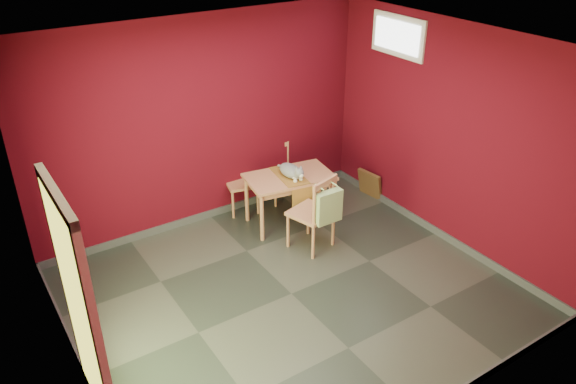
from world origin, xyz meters
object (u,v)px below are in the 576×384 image
chair_far_right (281,172)px  chair_near (314,212)px  tote_bag (329,207)px  picture_frame (370,184)px  chair_far_left (241,180)px  dining_table (289,182)px  cat (290,168)px

chair_far_right → chair_near: chair_near is taller
tote_bag → picture_frame: size_ratio=1.15×
chair_far_left → tote_bag: bearing=-78.7°
chair_near → dining_table: bearing=82.8°
picture_frame → chair_near: bearing=-156.6°
chair_far_right → cat: size_ratio=1.80×
chair_far_left → chair_near: size_ratio=0.88×
chair_near → tote_bag: 0.28m
cat → picture_frame: (1.36, -0.02, -0.61)m
dining_table → chair_far_left: (-0.36, 0.67, -0.16)m
chair_far_left → cat: 0.85m
chair_far_left → tote_bag: tote_bag is taller
dining_table → cat: cat is taller
chair_far_left → picture_frame: bearing=-22.5°
tote_bag → cat: 0.88m
tote_bag → picture_frame: tote_bag is taller
chair_far_left → chair_far_right: size_ratio=1.08×
dining_table → picture_frame: 1.42m
chair_far_left → cat: size_ratio=1.94×
chair_near → cat: bearing=82.5°
chair_far_right → chair_far_left: bearing=175.6°
chair_far_left → cat: (0.36, -0.69, 0.36)m
tote_bag → cat: bearing=87.1°
tote_bag → cat: (0.04, 0.87, 0.13)m
picture_frame → chair_far_right: bearing=148.9°
chair_near → chair_far_right: bearing=74.9°
chair_far_left → chair_near: bearing=-78.5°
chair_near → chair_far_left: bearing=101.5°
cat → tote_bag: bearing=-82.2°
chair_far_right → picture_frame: size_ratio=1.98×
chair_far_left → chair_near: (0.27, -1.34, 0.06)m
cat → picture_frame: cat is taller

